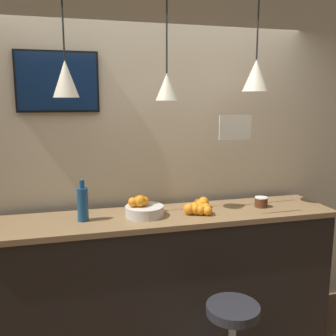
# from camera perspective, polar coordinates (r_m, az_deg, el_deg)

# --- Properties ---
(back_wall) EXTENTS (8.00, 0.06, 2.90)m
(back_wall) POSITION_cam_1_polar(r_m,az_deg,el_deg) (3.09, -1.81, 1.69)
(back_wall) COLOR beige
(back_wall) RESTS_ON ground_plane
(service_counter) EXTENTS (2.56, 0.55, 1.07)m
(service_counter) POSITION_cam_1_polar(r_m,az_deg,el_deg) (3.01, 0.00, -16.81)
(service_counter) COLOR black
(service_counter) RESTS_ON ground_plane
(fruit_bowl) EXTENTS (0.28, 0.28, 0.16)m
(fruit_bowl) POSITION_cam_1_polar(r_m,az_deg,el_deg) (2.76, -3.77, -6.21)
(fruit_bowl) COLOR beige
(fruit_bowl) RESTS_ON service_counter
(orange_pile) EXTENTS (0.25, 0.29, 0.09)m
(orange_pile) POSITION_cam_1_polar(r_m,az_deg,el_deg) (2.86, 4.82, -5.94)
(orange_pile) COLOR orange
(orange_pile) RESTS_ON service_counter
(juice_bottle) EXTENTS (0.08, 0.08, 0.30)m
(juice_bottle) POSITION_cam_1_polar(r_m,az_deg,el_deg) (2.69, -12.87, -5.31)
(juice_bottle) COLOR navy
(juice_bottle) RESTS_ON service_counter
(spread_jar) EXTENTS (0.10, 0.10, 0.08)m
(spread_jar) POSITION_cam_1_polar(r_m,az_deg,el_deg) (3.08, 14.01, -5.05)
(spread_jar) COLOR #562D19
(spread_jar) RESTS_ON service_counter
(pendant_lamp_left) EXTENTS (0.17, 0.17, 0.87)m
(pendant_lamp_left) POSITION_cam_1_polar(r_m,az_deg,el_deg) (2.64, -15.36, 13.07)
(pendant_lamp_left) COLOR black
(pendant_lamp_middle) EXTENTS (0.16, 0.16, 0.89)m
(pendant_lamp_middle) POSITION_cam_1_polar(r_m,az_deg,el_deg) (2.72, -0.19, 12.41)
(pendant_lamp_middle) COLOR black
(pendant_lamp_right) EXTENTS (0.20, 0.20, 0.83)m
(pendant_lamp_right) POSITION_cam_1_polar(r_m,az_deg,el_deg) (2.98, 13.24, 13.60)
(pendant_lamp_right) COLOR black
(mounted_tv) EXTENTS (0.60, 0.04, 0.45)m
(mounted_tv) POSITION_cam_1_polar(r_m,az_deg,el_deg) (2.93, -16.48, 12.49)
(mounted_tv) COLOR black
(hanging_menu_board) EXTENTS (0.24, 0.01, 0.17)m
(hanging_menu_board) POSITION_cam_1_polar(r_m,az_deg,el_deg) (2.65, 10.22, 6.08)
(hanging_menu_board) COLOR white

